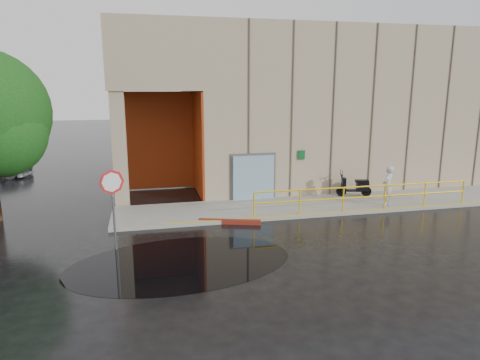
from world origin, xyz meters
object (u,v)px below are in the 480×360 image
Objects in this scene: person at (387,186)px; stop_sign at (112,192)px; scooter at (355,181)px; red_curb at (230,222)px.

person is 0.66× the size of stop_sign.
scooter is 6.88m from red_curb.
stop_sign is at bearing -156.82° from red_curb.
stop_sign is at bearing -26.50° from person.
stop_sign is at bearing -145.22° from scooter.
stop_sign is 4.85m from red_curb.
scooter is 0.69× the size of red_curb.
scooter is at bearing -110.51° from person.
person reaches higher than scooter.
person is at bearing 4.17° from red_curb.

